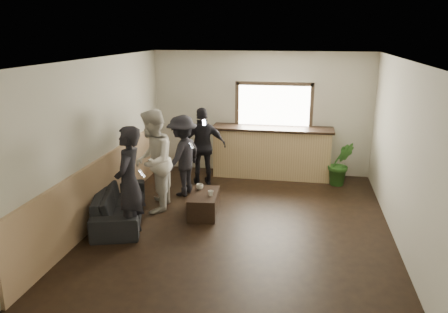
% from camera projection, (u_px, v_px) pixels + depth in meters
% --- Properties ---
extents(ground, '(5.00, 6.00, 0.01)m').
position_uv_depth(ground, '(242.00, 223.00, 7.60)').
color(ground, black).
extents(room_shell, '(5.01, 6.01, 2.80)m').
position_uv_depth(room_shell, '(199.00, 140.00, 7.32)').
color(room_shell, silver).
rests_on(room_shell, ground).
extents(bar_counter, '(2.70, 0.68, 2.13)m').
position_uv_depth(bar_counter, '(272.00, 149.00, 9.92)').
color(bar_counter, tan).
rests_on(bar_counter, ground).
extents(sofa, '(1.31, 2.10, 0.57)m').
position_uv_depth(sofa, '(120.00, 204.00, 7.69)').
color(sofa, black).
rests_on(sofa, ground).
extents(coffee_table, '(0.58, 0.93, 0.40)m').
position_uv_depth(coffee_table, '(204.00, 204.00, 7.95)').
color(coffee_table, black).
rests_on(coffee_table, ground).
extents(cup_a, '(0.18, 0.18, 0.10)m').
position_uv_depth(cup_a, '(200.00, 187.00, 8.08)').
color(cup_a, silver).
rests_on(cup_a, coffee_table).
extents(cup_b, '(0.14, 0.14, 0.09)m').
position_uv_depth(cup_b, '(211.00, 193.00, 7.77)').
color(cup_b, silver).
rests_on(cup_b, coffee_table).
extents(potted_plant, '(0.60, 0.52, 0.97)m').
position_uv_depth(potted_plant, '(341.00, 164.00, 9.37)').
color(potted_plant, '#2D6623').
rests_on(potted_plant, ground).
extents(person_a, '(0.51, 0.70, 1.83)m').
position_uv_depth(person_a, '(129.00, 183.00, 6.90)').
color(person_a, black).
rests_on(person_a, ground).
extents(person_b, '(0.84, 1.01, 1.90)m').
position_uv_depth(person_b, '(153.00, 161.00, 7.94)').
color(person_b, beige).
rests_on(person_b, ground).
extents(person_c, '(0.89, 1.19, 1.64)m').
position_uv_depth(person_c, '(183.00, 156.00, 8.75)').
color(person_c, black).
rests_on(person_c, ground).
extents(person_d, '(1.07, 0.73, 1.68)m').
position_uv_depth(person_d, '(203.00, 146.00, 9.35)').
color(person_d, black).
rests_on(person_d, ground).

